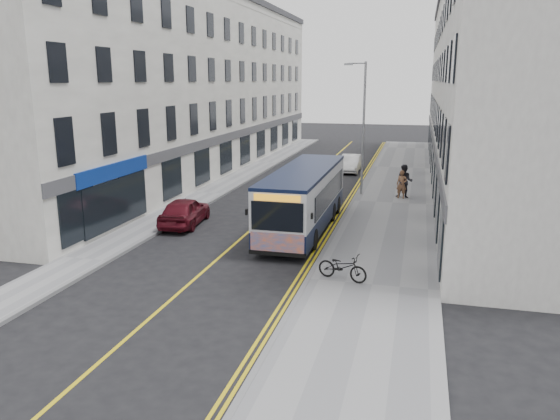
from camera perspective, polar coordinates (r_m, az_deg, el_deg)
The scene contains 17 objects.
ground at distance 21.68m, azimuth -6.87°, elevation -5.39°, with size 140.00×140.00×0.00m, color black.
pavement_east at distance 31.87m, azimuth 11.66°, elevation 0.67°, with size 4.50×64.00×0.12m, color gray.
pavement_west at distance 34.23m, azimuth -7.48°, elevation 1.71°, with size 2.00×64.00×0.12m, color gray.
kerb_east at distance 32.04m, azimuth 7.65°, elevation 0.91°, with size 0.18×64.00×0.13m, color slate.
kerb_west at distance 33.87m, azimuth -5.91°, elevation 1.64°, with size 0.18×64.00×0.13m, color slate.
road_centre_line at distance 32.74m, azimuth 0.68°, elevation 1.19°, with size 0.12×64.00×0.01m, color gold.
road_dbl_yellow_inner at distance 32.11m, azimuth 6.85°, elevation 0.84°, with size 0.10×64.00×0.01m, color gold.
road_dbl_yellow_outer at distance 32.09m, azimuth 7.20°, elevation 0.82°, with size 0.10×64.00×0.01m, color gold.
terrace_east at distance 40.29m, azimuth 20.43°, elevation 11.98°, with size 6.00×46.00×13.00m, color white.
terrace_west at distance 43.37m, azimuth -8.30°, elevation 12.72°, with size 6.00×46.00×13.00m, color white.
streetlamp at distance 33.36m, azimuth 8.59°, elevation 8.88°, with size 1.32×0.18×8.00m.
city_bus at distance 25.68m, azimuth 2.54°, elevation 1.39°, with size 2.36×10.09×2.93m.
bicycle at distance 19.27m, azimuth 6.54°, elevation -5.92°, with size 0.64×1.84×0.97m, color black.
pedestrian_near at distance 32.98m, azimuth 12.60°, elevation 2.64°, with size 0.61×0.40×1.67m, color brown.
pedestrian_far at distance 33.12m, azimuth 12.88°, elevation 2.94°, with size 0.96×0.75×1.98m, color #232227.
car_white at distance 42.67m, azimuth 7.39°, elevation 4.85°, with size 1.39×3.98×1.31m, color silver.
car_maroon at distance 27.07m, azimuth -9.93°, elevation -0.13°, with size 1.65×4.11×1.40m, color #530D18.
Camera 1 is at (7.54, -19.09, 6.98)m, focal length 35.00 mm.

